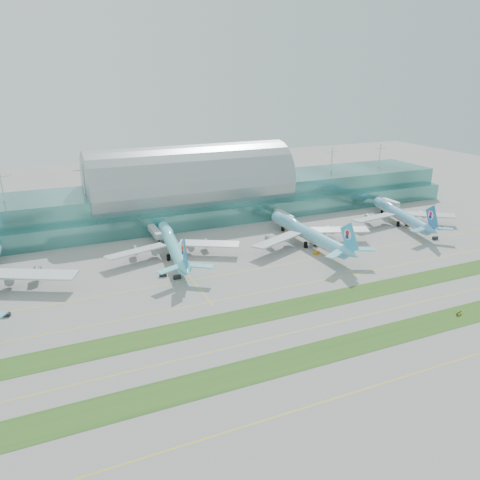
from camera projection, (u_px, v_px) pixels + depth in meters
name	position (u px, v px, depth m)	size (l,w,h in m)	color
ground	(299.00, 308.00, 172.87)	(700.00, 700.00, 0.00)	gray
terminal	(191.00, 194.00, 279.35)	(340.00, 69.10, 36.00)	#3D7A75
grass_strip_near	(344.00, 347.00, 148.67)	(420.00, 12.00, 0.08)	#2D591E
grass_strip_far	(297.00, 306.00, 174.59)	(420.00, 12.00, 0.08)	#2D591E
taxiline_a	(386.00, 382.00, 131.41)	(420.00, 0.35, 0.01)	yellow
taxiline_b	(320.00, 326.00, 160.78)	(420.00, 0.35, 0.01)	yellow
taxiline_c	(277.00, 289.00, 188.42)	(420.00, 0.35, 0.01)	yellow
taxiline_d	(253.00, 269.00, 207.42)	(420.00, 0.35, 0.01)	yellow
airliner_b	(173.00, 244.00, 220.11)	(63.14, 72.09, 19.84)	#68D9E6
airliner_c	(307.00, 232.00, 236.27)	(67.56, 76.60, 21.10)	#63BDDA
airliner_d	(400.00, 214.00, 268.44)	(61.02, 70.38, 19.60)	#60A9D4
gse_b	(6.00, 315.00, 167.05)	(2.73, 1.61, 1.37)	black
gse_c	(163.00, 275.00, 200.19)	(3.21, 1.72, 1.42)	black
gse_d	(177.00, 277.00, 197.71)	(3.35, 1.75, 1.53)	black
gse_e	(316.00, 253.00, 224.93)	(3.13, 1.63, 1.24)	#C1740B
gse_f	(336.00, 246.00, 233.11)	(2.97, 1.76, 1.43)	black
gse_g	(435.00, 238.00, 244.89)	(3.07, 1.60, 1.65)	black
gse_h	(439.00, 227.00, 262.17)	(3.67, 2.04, 1.59)	black
taxiway_sign_east	(459.00, 314.00, 167.97)	(2.82, 0.94, 1.20)	black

